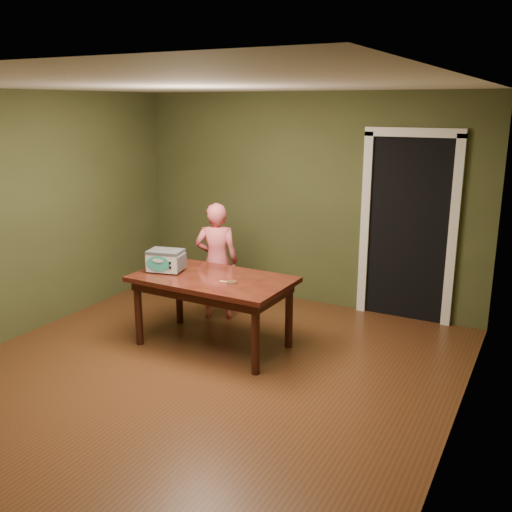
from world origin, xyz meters
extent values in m
plane|color=#563118|center=(0.00, 0.00, 0.00)|extent=(5.00, 5.00, 0.00)
cube|color=#434927|center=(0.00, 2.50, 1.30)|extent=(4.50, 0.02, 2.60)
cube|color=#434927|center=(-2.25, 0.00, 1.30)|extent=(0.02, 5.00, 2.60)
cube|color=#434927|center=(2.25, 0.00, 1.30)|extent=(0.02, 5.00, 2.60)
cube|color=white|center=(0.00, 0.00, 2.60)|extent=(4.50, 5.00, 0.02)
cube|color=black|center=(1.30, 2.80, 1.05)|extent=(0.90, 0.60, 2.10)
cube|color=black|center=(1.30, 2.48, 1.05)|extent=(0.90, 0.02, 2.10)
cube|color=white|center=(0.80, 2.47, 1.05)|extent=(0.10, 0.06, 2.20)
cube|color=white|center=(1.80, 2.47, 1.05)|extent=(0.10, 0.06, 2.20)
cube|color=white|center=(1.30, 2.47, 2.15)|extent=(1.10, 0.06, 0.10)
cube|color=black|center=(-0.23, 0.72, 0.72)|extent=(1.62, 0.94, 0.05)
cube|color=black|center=(-0.23, 0.72, 0.65)|extent=(1.50, 0.81, 0.10)
cylinder|color=black|center=(-0.94, 0.39, 0.35)|extent=(0.08, 0.08, 0.70)
cylinder|color=black|center=(-0.92, 1.09, 0.35)|extent=(0.08, 0.08, 0.70)
cylinder|color=black|center=(0.46, 0.36, 0.35)|extent=(0.08, 0.08, 0.70)
cylinder|color=black|center=(0.48, 1.06, 0.35)|extent=(0.08, 0.08, 0.70)
cylinder|color=#4C4F54|center=(-0.89, 0.55, 0.76)|extent=(0.02, 0.02, 0.01)
cylinder|color=#4C4F54|center=(-0.93, 0.73, 0.76)|extent=(0.02, 0.02, 0.01)
cylinder|color=#4C4F54|center=(-0.61, 0.61, 0.76)|extent=(0.02, 0.02, 0.01)
cylinder|color=#4C4F54|center=(-0.65, 0.79, 0.76)|extent=(0.02, 0.02, 0.01)
cube|color=silver|center=(-0.77, 0.67, 0.86)|extent=(0.39, 0.32, 0.19)
cube|color=#4C4F54|center=(-0.77, 0.67, 0.97)|extent=(0.40, 0.32, 0.03)
cube|color=#4C4F54|center=(-0.95, 0.63, 0.86)|extent=(0.06, 0.22, 0.15)
cube|color=#4C4F54|center=(-0.60, 0.71, 0.86)|extent=(0.06, 0.22, 0.15)
ellipsoid|color=teal|center=(-0.77, 0.54, 0.86)|extent=(0.26, 0.07, 0.16)
cylinder|color=black|center=(-0.64, 0.57, 0.88)|extent=(0.03, 0.02, 0.02)
cylinder|color=black|center=(-0.64, 0.57, 0.83)|extent=(0.02, 0.02, 0.02)
cylinder|color=silver|center=(0.05, 0.63, 0.76)|extent=(0.10, 0.10, 0.02)
cylinder|color=#4D3019|center=(0.05, 0.63, 0.77)|extent=(0.09, 0.09, 0.01)
cube|color=#DFB461|center=(0.00, 0.64, 0.75)|extent=(0.18, 0.05, 0.01)
imported|color=#DA5A63|center=(-0.64, 1.45, 0.69)|extent=(0.59, 0.51, 1.37)
camera|label=1|loc=(2.76, -3.95, 2.45)|focal=40.00mm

